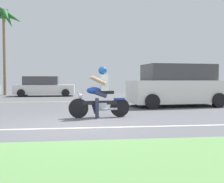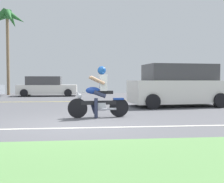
{
  "view_description": "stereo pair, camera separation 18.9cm",
  "coord_description": "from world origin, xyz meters",
  "px_view_note": "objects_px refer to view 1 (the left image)",
  "views": [
    {
      "loc": [
        0.1,
        -7.29,
        1.21
      ],
      "look_at": [
        1.35,
        2.85,
        0.78
      ],
      "focal_mm": 42.78,
      "sensor_mm": 36.0,
      "label": 1
    },
    {
      "loc": [
        0.29,
        -7.31,
        1.21
      ],
      "look_at": [
        1.35,
        2.85,
        0.78
      ],
      "focal_mm": 42.78,
      "sensor_mm": 36.0,
      "label": 2
    }
  ],
  "objects_px": {
    "parked_car_1": "(44,87)",
    "palm_tree_0": "(4,22)",
    "motorcyclist": "(100,96)",
    "suv_nearby": "(177,86)"
  },
  "relations": [
    {
      "from": "parked_car_1",
      "to": "palm_tree_0",
      "type": "bearing_deg",
      "value": 154.51
    },
    {
      "from": "suv_nearby",
      "to": "motorcyclist",
      "type": "bearing_deg",
      "value": -138.95
    },
    {
      "from": "parked_car_1",
      "to": "palm_tree_0",
      "type": "relative_size",
      "value": 0.63
    },
    {
      "from": "parked_car_1",
      "to": "palm_tree_0",
      "type": "distance_m",
      "value": 6.34
    },
    {
      "from": "motorcyclist",
      "to": "suv_nearby",
      "type": "bearing_deg",
      "value": 41.05
    },
    {
      "from": "motorcyclist",
      "to": "palm_tree_0",
      "type": "distance_m",
      "value": 16.16
    },
    {
      "from": "suv_nearby",
      "to": "parked_car_1",
      "type": "xyz_separation_m",
      "value": [
        -7.2,
        8.87,
        -0.24
      ]
    },
    {
      "from": "parked_car_1",
      "to": "palm_tree_0",
      "type": "xyz_separation_m",
      "value": [
        -3.29,
        1.57,
        5.19
      ]
    },
    {
      "from": "suv_nearby",
      "to": "palm_tree_0",
      "type": "bearing_deg",
      "value": 135.15
    },
    {
      "from": "motorcyclist",
      "to": "suv_nearby",
      "type": "height_order",
      "value": "suv_nearby"
    }
  ]
}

